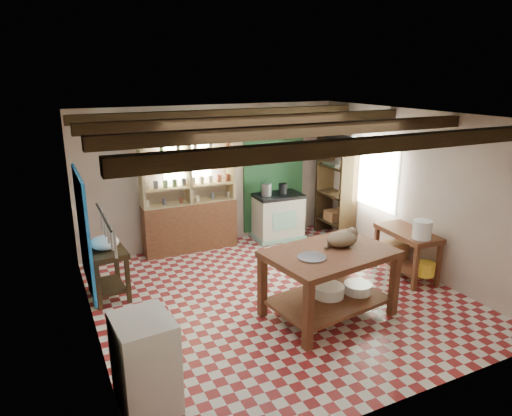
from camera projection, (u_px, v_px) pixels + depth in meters
name	position (u px, v px, depth m)	size (l,w,h in m)	color
floor	(276.00, 296.00, 6.68)	(5.00, 5.00, 0.02)	maroon
ceiling	(279.00, 116.00, 5.94)	(5.00, 5.00, 0.02)	#414146
wall_back	(214.00, 176.00, 8.47)	(5.00, 0.04, 2.60)	#C5B19E
wall_front	(408.00, 283.00, 4.15)	(5.00, 0.04, 2.60)	#C5B19E
wall_left	(88.00, 238.00, 5.27)	(0.04, 5.00, 2.60)	#C5B19E
wall_right	(414.00, 191.00, 7.36)	(0.04, 5.00, 2.60)	#C5B19E
ceiling_beams	(279.00, 125.00, 5.97)	(5.00, 3.80, 0.15)	#362413
blue_wall_patch	(84.00, 231.00, 6.11)	(0.04, 1.40, 1.60)	blue
green_wall_patch	(274.00, 173.00, 8.98)	(1.30, 0.04, 2.30)	#1D4A26
window_back	(187.00, 157.00, 8.13)	(0.90, 0.02, 0.80)	silver
window_right	(373.00, 174.00, 8.18)	(0.02, 1.30, 1.20)	silver
utensil_rail	(104.00, 229.00, 4.12)	(0.06, 0.90, 0.28)	black
pot_rack	(285.00, 127.00, 8.35)	(0.86, 0.12, 0.36)	black
shelving_unit	(189.00, 192.00, 8.13)	(1.70, 0.34, 2.20)	tan
tall_rack	(336.00, 187.00, 8.90)	(0.40, 0.86, 2.00)	#362413
work_table	(329.00, 283.00, 6.04)	(1.62, 1.08, 0.92)	brown
stove	(278.00, 216.00, 8.90)	(0.91, 0.62, 0.90)	beige
prep_table	(108.00, 273.00, 6.56)	(0.50, 0.73, 0.74)	#362413
white_cabinet	(145.00, 363.00, 4.36)	(0.53, 0.63, 0.95)	white
right_counter	(406.00, 253.00, 7.24)	(0.53, 1.07, 0.77)	brown
cat	(342.00, 239.00, 6.05)	(0.43, 0.33, 0.20)	#80674A
steel_tray	(312.00, 257.00, 5.68)	(0.36, 0.36, 0.02)	#94939A
basin_large	(328.00, 291.00, 6.14)	(0.42, 0.42, 0.15)	white
basin_small	(358.00, 288.00, 6.24)	(0.38, 0.38, 0.13)	white
kettle_left	(266.00, 190.00, 8.65)	(0.20, 0.20, 0.23)	#94939A
kettle_right	(283.00, 189.00, 8.78)	(0.16, 0.16, 0.20)	black
enamel_bowl	(105.00, 243.00, 6.42)	(0.40, 0.40, 0.20)	white
white_bucket	(422.00, 230.00, 6.76)	(0.28, 0.28, 0.28)	white
wicker_basket	(394.00, 250.00, 7.52)	(0.38, 0.30, 0.26)	#98633D
yellow_tub	(425.00, 269.00, 6.86)	(0.28, 0.28, 0.20)	yellow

